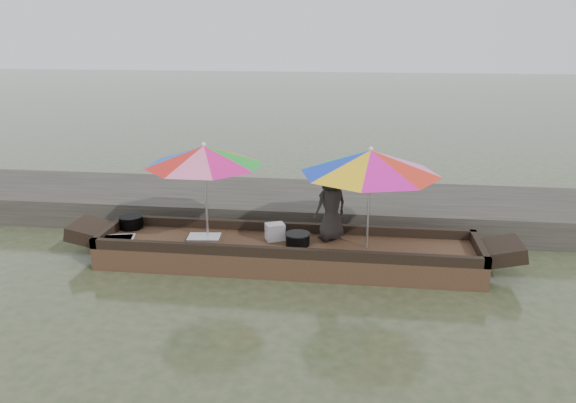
# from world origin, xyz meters

# --- Properties ---
(water) EXTENTS (80.00, 80.00, 0.00)m
(water) POSITION_xyz_m (0.00, 0.00, 0.00)
(water) COLOR #333E22
(water) RESTS_ON ground
(dock) EXTENTS (22.00, 2.20, 0.50)m
(dock) POSITION_xyz_m (0.00, 2.20, 0.25)
(dock) COLOR #2D2B26
(dock) RESTS_ON ground
(boat_hull) EXTENTS (5.82, 1.20, 0.35)m
(boat_hull) POSITION_xyz_m (0.00, 0.00, 0.17)
(boat_hull) COLOR black
(boat_hull) RESTS_ON water
(cooking_pot) EXTENTS (0.38, 0.38, 0.20)m
(cooking_pot) POSITION_xyz_m (-2.66, 0.38, 0.45)
(cooking_pot) COLOR black
(cooking_pot) RESTS_ON boat_hull
(tray_crayfish) EXTENTS (0.57, 0.45, 0.09)m
(tray_crayfish) POSITION_xyz_m (-2.59, -0.32, 0.39)
(tray_crayfish) COLOR silver
(tray_crayfish) RESTS_ON boat_hull
(tray_scallop) EXTENTS (0.53, 0.40, 0.06)m
(tray_scallop) POSITION_xyz_m (-1.31, -0.01, 0.38)
(tray_scallop) COLOR silver
(tray_scallop) RESTS_ON boat_hull
(charcoal_grill) EXTENTS (0.36, 0.36, 0.17)m
(charcoal_grill) POSITION_xyz_m (0.17, -0.03, 0.44)
(charcoal_grill) COLOR black
(charcoal_grill) RESTS_ON boat_hull
(supply_bag) EXTENTS (0.35, 0.32, 0.26)m
(supply_bag) POSITION_xyz_m (-0.21, 0.15, 0.48)
(supply_bag) COLOR silver
(supply_bag) RESTS_ON boat_hull
(vendor) EXTENTS (0.66, 0.63, 1.13)m
(vendor) POSITION_xyz_m (0.65, 0.28, 0.91)
(vendor) COLOR #2B2624
(vendor) RESTS_ON boat_hull
(umbrella_bow) EXTENTS (2.34, 2.34, 1.55)m
(umbrella_bow) POSITION_xyz_m (-1.25, 0.00, 1.12)
(umbrella_bow) COLOR orange
(umbrella_bow) RESTS_ON boat_hull
(umbrella_stern) EXTENTS (2.29, 2.29, 1.55)m
(umbrella_stern) POSITION_xyz_m (1.21, 0.00, 1.12)
(umbrella_stern) COLOR pink
(umbrella_stern) RESTS_ON boat_hull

